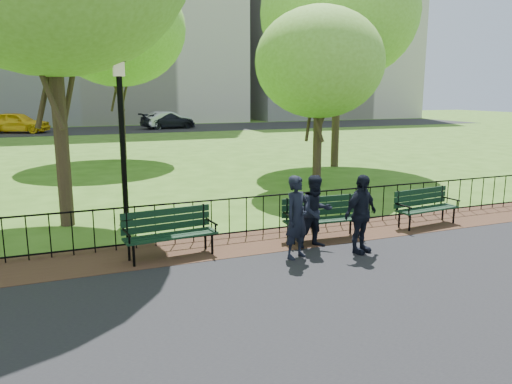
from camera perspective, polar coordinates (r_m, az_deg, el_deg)
name	(u,v)px	position (r m, az deg, el deg)	size (l,w,h in m)	color
ground	(332,258)	(9.77, 8.68, -7.52)	(120.00, 120.00, 0.00)	#375C18
asphalt_path	(465,338)	(7.28, 22.82, -15.12)	(60.00, 9.20, 0.01)	black
dirt_strip	(297,237)	(11.02, 4.73, -5.14)	(60.00, 1.60, 0.01)	#372316
far_street	(117,130)	(43.31, -15.58, 6.88)	(70.00, 9.00, 0.01)	black
iron_fence	(288,210)	(11.32, 3.64, -2.12)	(24.06, 0.06, 1.00)	black
apartment_east	(320,17)	(64.44, 7.33, 19.27)	(20.00, 15.00, 24.00)	beige
park_bench_main	(314,213)	(10.72, 6.68, -2.45)	(1.76, 0.63, 0.99)	black
park_bench_left_a	(169,228)	(9.74, -9.91, -4.06)	(1.82, 0.73, 1.01)	black
park_bench_right_a	(425,203)	(12.52, 18.71, -1.21)	(1.71, 0.70, 0.94)	black
lamppost	(122,135)	(12.13, -15.05, 6.30)	(0.35, 0.35, 3.94)	black
tree_near_e	(319,63)	(16.71, 7.25, 14.44)	(4.19, 4.19, 5.84)	#2D2116
tree_mid_e	(339,14)	(21.59, 9.47, 19.44)	(6.41, 6.41, 8.94)	#2D2116
tree_far_c	(117,28)	(24.40, -15.60, 17.61)	(6.14, 6.14, 8.55)	#2D2116
person_left	(297,217)	(9.49, 4.71, -2.89)	(0.58, 0.38, 1.59)	black
person_mid	(316,212)	(10.17, 6.88, -2.25)	(0.73, 0.38, 1.49)	black
person_right	(361,214)	(9.97, 11.89, -2.48)	(0.92, 0.38, 1.56)	black
taxi	(17,122)	(42.48, -25.63, 7.19)	(1.88, 4.68, 1.59)	yellow
sedan_silver	(167,120)	(43.82, -10.12, 8.12)	(1.52, 4.36, 1.44)	#A5A9AD
sedan_dark	(168,120)	(43.61, -10.02, 8.06)	(1.92, 4.72, 1.37)	black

